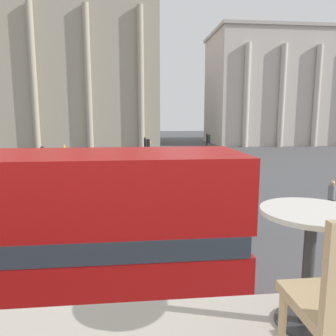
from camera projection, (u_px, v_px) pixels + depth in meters
cafe_dining_table at (310, 242)px, 1.95m from camera, size 0.60×0.60×0.73m
plaza_building_left at (70, 70)px, 52.97m from camera, size 28.58×15.37×24.17m
plaza_building_right at (311, 90)px, 57.75m from camera, size 35.86×14.47×18.73m
traffic_light_near at (47, 184)px, 11.58m from camera, size 0.42×0.24×3.81m
traffic_light_mid at (146, 158)px, 19.34m from camera, size 0.42×0.24×3.60m
traffic_light_far at (208, 148)px, 26.75m from camera, size 0.42×0.24×3.43m
pedestrian_black at (247, 212)px, 13.31m from camera, size 0.32×0.32×1.74m
pedestrian_yellow at (64, 151)px, 35.24m from camera, size 0.32×0.32×1.80m
pedestrian_white at (143, 153)px, 35.14m from camera, size 0.32×0.32×1.62m
pedestrian_grey at (331, 196)px, 15.85m from camera, size 0.32×0.32×1.79m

